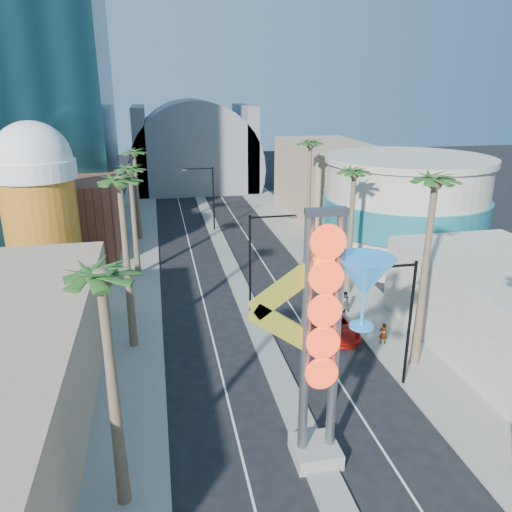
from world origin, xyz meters
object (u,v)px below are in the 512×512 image
Objects in this scene: neon_sign at (339,322)px; pedestrian_a at (383,334)px; pedestrian_b at (345,302)px; red_pickup at (335,326)px.

pedestrian_a is at bearing 53.57° from neon_sign.
neon_sign reaches higher than pedestrian_b.
red_pickup is at bearing -23.75° from pedestrian_a.
pedestrian_a is 0.90× the size of pedestrian_b.
red_pickup is 3.93m from pedestrian_b.
neon_sign reaches higher than red_pickup.
pedestrian_b is (-0.75, 5.46, 0.08)m from pedestrian_a.
pedestrian_a reaches higher than red_pickup.
neon_sign is 8.10× the size of pedestrian_a.
pedestrian_a is (7.23, 9.80, -6.38)m from neon_sign.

